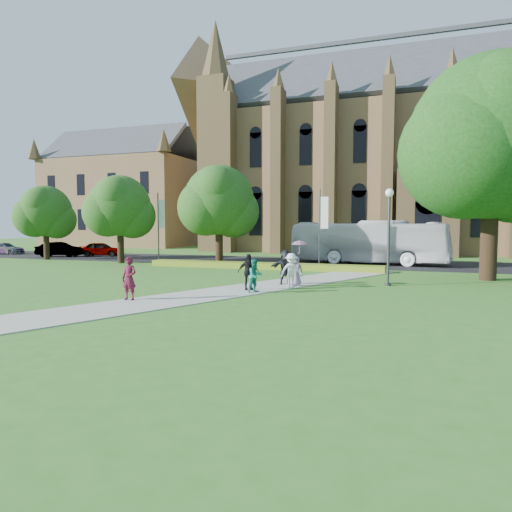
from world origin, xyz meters
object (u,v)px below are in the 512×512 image
at_px(car_2, 5,248).
at_px(pedestrian_0, 129,278).
at_px(tour_coach, 368,242).
at_px(car_0, 101,249).
at_px(car_1, 60,249).
at_px(large_tree, 493,138).
at_px(streetlamp, 389,225).

xyz_separation_m(car_2, pedestrian_0, (31.42, -21.87, 0.33)).
bearing_deg(pedestrian_0, car_2, 145.57).
xyz_separation_m(tour_coach, car_2, (-39.47, -0.51, -1.18)).
height_order(car_0, car_2, car_0).
bearing_deg(car_1, car_0, -72.96).
bearing_deg(large_tree, car_2, 169.72).
xyz_separation_m(car_1, car_2, (-9.02, 1.49, -0.12)).
distance_m(tour_coach, car_2, 39.49).
relative_size(large_tree, pedestrian_0, 7.02).
relative_size(streetlamp, tour_coach, 0.40).
relative_size(car_1, car_2, 1.05).
height_order(streetlamp, pedestrian_0, streetlamp).
bearing_deg(streetlamp, car_0, 154.90).
bearing_deg(car_1, streetlamp, -126.25).
bearing_deg(car_2, tour_coach, -100.58).
height_order(car_0, pedestrian_0, pedestrian_0).
xyz_separation_m(car_0, car_2, (-12.33, -0.72, -0.11)).
height_order(car_0, car_1, car_1).
distance_m(large_tree, car_1, 39.65).
bearing_deg(car_0, car_1, 105.80).
distance_m(large_tree, car_2, 48.68).
distance_m(large_tree, pedestrian_0, 21.98).
distance_m(car_1, car_2, 9.15).
relative_size(tour_coach, car_0, 3.02).
bearing_deg(car_0, tour_coach, -108.48).
relative_size(car_2, pedestrian_0, 2.29).
xyz_separation_m(large_tree, car_0, (-34.96, 9.30, -7.61)).
height_order(streetlamp, tour_coach, streetlamp).
bearing_deg(pedestrian_0, tour_coach, 70.64).
bearing_deg(car_2, streetlamp, -118.69).
bearing_deg(car_2, pedestrian_0, -136.15).
bearing_deg(car_2, large_tree, -111.59).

